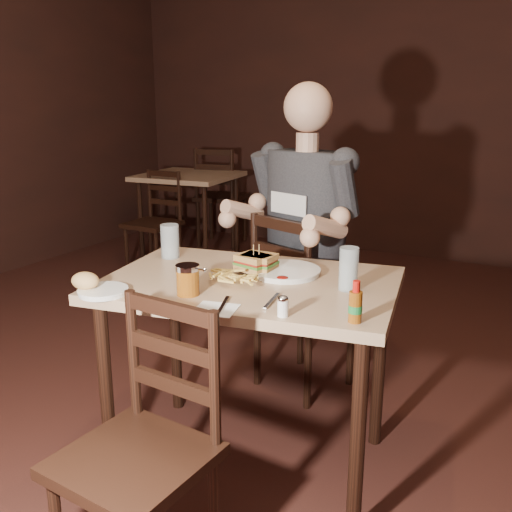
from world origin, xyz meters
The scene contains 23 objects.
room_shell centered at (0.00, 0.00, 1.40)m, with size 7.00×7.00×7.00m.
main_table centered at (0.08, 0.05, 0.68)m, with size 1.18×0.88×0.77m.
bg_table centered at (-1.89, 2.50, 0.68)m, with size 0.88×0.88×0.77m.
chair_far centered at (0.01, 0.74, 0.45)m, with size 0.41×0.45×0.90m, color black, non-canonical shape.
chair_near centered at (0.08, -0.65, 0.43)m, with size 0.39×0.43×0.86m, color black, non-canonical shape.
bg_chair_far centered at (-1.89, 3.05, 0.48)m, with size 0.45×0.49×0.97m, color black, non-canonical shape.
bg_chair_near centered at (-1.89, 1.95, 0.42)m, with size 0.39×0.42×0.84m, color black, non-canonical shape.
diner centered at (0.00, 0.69, 0.98)m, with size 0.60×0.47×1.03m, color #323438, non-canonical shape.
dinner_plate centered at (0.16, 0.17, 0.78)m, with size 0.27×0.27×0.02m, color white.
sandwich_left centered at (0.05, 0.12, 0.84)m, with size 0.12×0.10×0.10m, color tan, non-canonical shape.
sandwich_right centered at (0.07, 0.14, 0.84)m, with size 0.12×0.10×0.10m, color tan, non-canonical shape.
fries_pile centered at (0.06, -0.03, 0.80)m, with size 0.24×0.17×0.04m, color #E5BE59, non-canonical shape.
ketchup_dollop centered at (0.20, 0.07, 0.79)m, with size 0.04×0.04×0.01m, color maroon.
glass_left centered at (-0.37, 0.16, 0.84)m, with size 0.08×0.08×0.14m, color silver.
glass_right centered at (0.44, 0.11, 0.85)m, with size 0.07×0.07×0.15m, color silver.
hot_sauce centered at (0.56, -0.17, 0.84)m, with size 0.04×0.04×0.13m, color brown, non-canonical shape.
salt_shaker centered at (0.35, -0.23, 0.80)m, with size 0.03×0.03×0.06m, color white, non-canonical shape.
syrup_dispenser centered at (-0.03, -0.20, 0.82)m, with size 0.08×0.08×0.11m, color brown, non-canonical shape.
napkin centered at (0.13, -0.28, 0.77)m, with size 0.13×0.12×0.00m, color white.
knife centered at (0.14, -0.25, 0.77)m, with size 0.01×0.19×0.00m, color silver.
fork centered at (0.26, -0.13, 0.78)m, with size 0.01×0.15×0.00m, color silver.
side_plate centered at (-0.29, -0.33, 0.78)m, with size 0.17×0.17×0.01m, color white.
bread_roll centered at (-0.36, -0.35, 0.81)m, with size 0.10×0.08×0.06m, color tan.
Camera 1 is at (1.05, -1.73, 1.42)m, focal length 40.00 mm.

